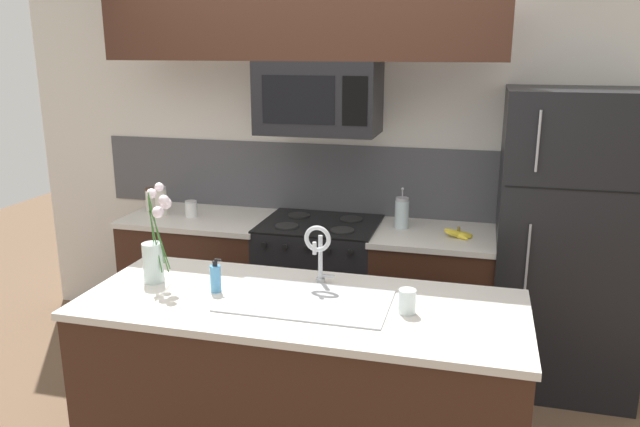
{
  "coord_description": "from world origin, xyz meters",
  "views": [
    {
      "loc": [
        1.0,
        -2.89,
        2.04
      ],
      "look_at": [
        0.17,
        0.27,
        1.16
      ],
      "focal_mm": 35.0,
      "sensor_mm": 36.0,
      "label": 1
    }
  ],
  "objects_px": {
    "microwave": "(319,98)",
    "banana_bunch": "(458,234)",
    "storage_jar_tall": "(152,200)",
    "sink_faucet": "(318,246)",
    "drinking_glass": "(407,301)",
    "storage_jar_short": "(191,209)",
    "flower_vase": "(155,251)",
    "french_press": "(402,213)",
    "dish_soap_bottle": "(216,278)",
    "refrigerator": "(567,242)",
    "stove_range": "(320,288)",
    "storage_jar_medium": "(161,201)"
  },
  "relations": [
    {
      "from": "stove_range",
      "to": "microwave",
      "type": "xyz_separation_m",
      "value": [
        0.0,
        -0.02,
        1.27
      ]
    },
    {
      "from": "microwave",
      "to": "storage_jar_tall",
      "type": "bearing_deg",
      "value": 177.21
    },
    {
      "from": "stove_range",
      "to": "flower_vase",
      "type": "height_order",
      "value": "flower_vase"
    },
    {
      "from": "refrigerator",
      "to": "dish_soap_bottle",
      "type": "bearing_deg",
      "value": -143.58
    },
    {
      "from": "storage_jar_short",
      "to": "banana_bunch",
      "type": "distance_m",
      "value": 1.79
    },
    {
      "from": "storage_jar_medium",
      "to": "flower_vase",
      "type": "bearing_deg",
      "value": -62.49
    },
    {
      "from": "refrigerator",
      "to": "storage_jar_medium",
      "type": "xyz_separation_m",
      "value": [
        -2.65,
        -0.06,
        0.1
      ]
    },
    {
      "from": "refrigerator",
      "to": "sink_faucet",
      "type": "relative_size",
      "value": 5.92
    },
    {
      "from": "banana_bunch",
      "to": "storage_jar_medium",
      "type": "bearing_deg",
      "value": 179.27
    },
    {
      "from": "french_press",
      "to": "microwave",
      "type": "bearing_deg",
      "value": -171.26
    },
    {
      "from": "refrigerator",
      "to": "sink_faucet",
      "type": "distance_m",
      "value": 1.66
    },
    {
      "from": "microwave",
      "to": "refrigerator",
      "type": "relative_size",
      "value": 0.41
    },
    {
      "from": "french_press",
      "to": "dish_soap_bottle",
      "type": "xyz_separation_m",
      "value": [
        -0.71,
        -1.3,
        -0.03
      ]
    },
    {
      "from": "dish_soap_bottle",
      "to": "microwave",
      "type": "bearing_deg",
      "value": 81.46
    },
    {
      "from": "banana_bunch",
      "to": "sink_faucet",
      "type": "xyz_separation_m",
      "value": [
        -0.63,
        -0.97,
        0.18
      ]
    },
    {
      "from": "storage_jar_medium",
      "to": "storage_jar_short",
      "type": "height_order",
      "value": "storage_jar_medium"
    },
    {
      "from": "storage_jar_short",
      "to": "flower_vase",
      "type": "bearing_deg",
      "value": -71.92
    },
    {
      "from": "stove_range",
      "to": "flower_vase",
      "type": "xyz_separation_m",
      "value": [
        -0.52,
        -1.2,
        0.61
      ]
    },
    {
      "from": "microwave",
      "to": "banana_bunch",
      "type": "distance_m",
      "value": 1.2
    },
    {
      "from": "microwave",
      "to": "sink_faucet",
      "type": "relative_size",
      "value": 2.43
    },
    {
      "from": "storage_jar_tall",
      "to": "flower_vase",
      "type": "relative_size",
      "value": 0.34
    },
    {
      "from": "banana_bunch",
      "to": "dish_soap_bottle",
      "type": "distance_m",
      "value": 1.6
    },
    {
      "from": "banana_bunch",
      "to": "flower_vase",
      "type": "height_order",
      "value": "flower_vase"
    },
    {
      "from": "french_press",
      "to": "flower_vase",
      "type": "height_order",
      "value": "flower_vase"
    },
    {
      "from": "microwave",
      "to": "french_press",
      "type": "distance_m",
      "value": 0.9
    },
    {
      "from": "french_press",
      "to": "flower_vase",
      "type": "xyz_separation_m",
      "value": [
        -1.05,
        -1.26,
        0.06
      ]
    },
    {
      "from": "drinking_glass",
      "to": "dish_soap_bottle",
      "type": "bearing_deg",
      "value": 178.89
    },
    {
      "from": "microwave",
      "to": "storage_jar_medium",
      "type": "bearing_deg",
      "value": -179.24
    },
    {
      "from": "stove_range",
      "to": "storage_jar_short",
      "type": "xyz_separation_m",
      "value": [
        -0.9,
        -0.03,
        0.5
      ]
    },
    {
      "from": "stove_range",
      "to": "banana_bunch",
      "type": "bearing_deg",
      "value": -3.95
    },
    {
      "from": "french_press",
      "to": "sink_faucet",
      "type": "distance_m",
      "value": 1.13
    },
    {
      "from": "refrigerator",
      "to": "storage_jar_short",
      "type": "xyz_separation_m",
      "value": [
        -2.43,
        -0.05,
        0.06
      ]
    },
    {
      "from": "storage_jar_medium",
      "to": "drinking_glass",
      "type": "distance_m",
      "value": 2.22
    },
    {
      "from": "storage_jar_medium",
      "to": "french_press",
      "type": "bearing_deg",
      "value": 3.32
    },
    {
      "from": "drinking_glass",
      "to": "storage_jar_short",
      "type": "bearing_deg",
      "value": 142.98
    },
    {
      "from": "refrigerator",
      "to": "storage_jar_medium",
      "type": "relative_size",
      "value": 9.2
    },
    {
      "from": "microwave",
      "to": "dish_soap_bottle",
      "type": "distance_m",
      "value": 1.45
    },
    {
      "from": "dish_soap_bottle",
      "to": "flower_vase",
      "type": "relative_size",
      "value": 0.34
    },
    {
      "from": "microwave",
      "to": "dish_soap_bottle",
      "type": "bearing_deg",
      "value": -98.54
    },
    {
      "from": "storage_jar_tall",
      "to": "sink_faucet",
      "type": "bearing_deg",
      "value": -35.56
    },
    {
      "from": "sink_faucet",
      "to": "storage_jar_tall",
      "type": "bearing_deg",
      "value": 144.44
    },
    {
      "from": "refrigerator",
      "to": "storage_jar_medium",
      "type": "distance_m",
      "value": 2.66
    },
    {
      "from": "microwave",
      "to": "french_press",
      "type": "bearing_deg",
      "value": 8.74
    },
    {
      "from": "stove_range",
      "to": "sink_faucet",
      "type": "relative_size",
      "value": 3.04
    },
    {
      "from": "refrigerator",
      "to": "drinking_glass",
      "type": "xyz_separation_m",
      "value": [
        -0.8,
        -1.28,
        0.06
      ]
    },
    {
      "from": "flower_vase",
      "to": "banana_bunch",
      "type": "bearing_deg",
      "value": 38.79
    },
    {
      "from": "refrigerator",
      "to": "storage_jar_medium",
      "type": "height_order",
      "value": "refrigerator"
    },
    {
      "from": "stove_range",
      "to": "storage_jar_medium",
      "type": "bearing_deg",
      "value": -178.17
    },
    {
      "from": "banana_bunch",
      "to": "french_press",
      "type": "distance_m",
      "value": 0.39
    },
    {
      "from": "flower_vase",
      "to": "french_press",
      "type": "bearing_deg",
      "value": 50.17
    }
  ]
}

